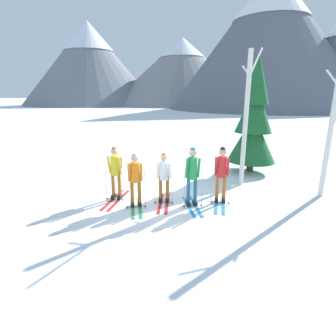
{
  "coord_description": "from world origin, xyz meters",
  "views": [
    {
      "loc": [
        1.95,
        -7.79,
        3.36
      ],
      "look_at": [
        0.26,
        0.35,
        1.05
      ],
      "focal_mm": 28.53,
      "sensor_mm": 36.0,
      "label": 1
    }
  ],
  "objects": [
    {
      "name": "skier_in_green",
      "position": [
        1.1,
        -0.08,
        1.04
      ],
      "size": [
        0.83,
        1.6,
        1.85
      ],
      "color": "#1E84D1",
      "rests_on": "ground"
    },
    {
      "name": "birch_tree_tall",
      "position": [
        2.73,
        2.33,
        2.51
      ],
      "size": [
        0.58,
        1.14,
        4.85
      ],
      "color": "silver",
      "rests_on": "ground"
    },
    {
      "name": "skier_in_red",
      "position": [
        1.97,
        0.38,
        1.03
      ],
      "size": [
        0.61,
        1.73,
        1.81
      ],
      "color": "#1E84D1",
      "rests_on": "ground"
    },
    {
      "name": "ground_plane",
      "position": [
        0.0,
        0.0,
        0.0
      ],
      "size": [
        400.0,
        400.0,
        0.0
      ],
      "primitive_type": "plane",
      "color": "white"
    },
    {
      "name": "pine_tree_near",
      "position": [
        3.21,
        4.27,
        2.27
      ],
      "size": [
        2.05,
        2.05,
        4.95
      ],
      "color": "#51381E",
      "rests_on": "ground"
    },
    {
      "name": "birch_tree_slender",
      "position": [
        5.33,
        1.66,
        2.28
      ],
      "size": [
        0.83,
        0.73,
        4.45
      ],
      "color": "silver",
      "rests_on": "ground"
    },
    {
      "name": "mountain_ridge_distant",
      "position": [
        -6.88,
        69.21,
        12.8
      ],
      "size": [
        101.63,
        65.15,
        29.34
      ],
      "color": "slate",
      "rests_on": "ground"
    },
    {
      "name": "skier_in_orange",
      "position": [
        -0.57,
        -0.48,
        0.95
      ],
      "size": [
        0.83,
        1.61,
        1.69
      ],
      "color": "green",
      "rests_on": "ground"
    },
    {
      "name": "skier_in_white",
      "position": [
        0.2,
        0.02,
        0.91
      ],
      "size": [
        0.6,
        1.68,
        1.63
      ],
      "color": "red",
      "rests_on": "ground"
    },
    {
      "name": "skier_in_yellow",
      "position": [
        -1.38,
        -0.03,
        1.0
      ],
      "size": [
        0.61,
        1.78,
        1.77
      ],
      "color": "red",
      "rests_on": "ground"
    }
  ]
}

